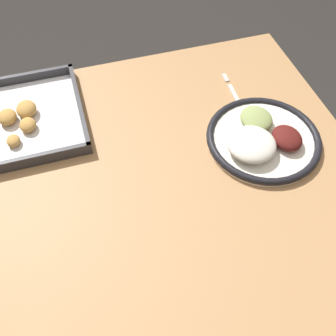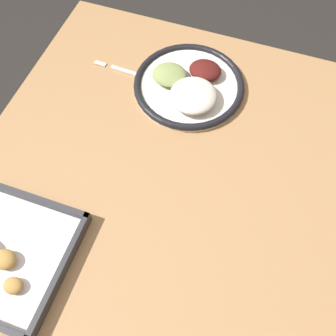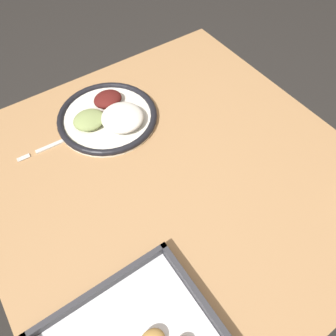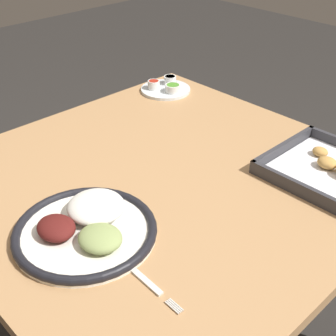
% 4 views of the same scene
% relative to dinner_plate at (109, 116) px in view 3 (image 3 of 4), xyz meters
% --- Properties ---
extents(ground_plane, '(8.00, 8.00, 0.00)m').
position_rel_dinner_plate_xyz_m(ground_plane, '(-0.05, 0.27, -0.75)').
color(ground_plane, '#282623').
extents(dining_table, '(0.98, 1.00, 0.73)m').
position_rel_dinner_plate_xyz_m(dining_table, '(-0.05, 0.27, -0.13)').
color(dining_table, '#AD7F51').
rests_on(dining_table, ground_plane).
extents(dinner_plate, '(0.30, 0.30, 0.06)m').
position_rel_dinner_plate_xyz_m(dinner_plate, '(0.00, 0.00, 0.00)').
color(dinner_plate, white).
rests_on(dinner_plate, dining_table).
extents(fork, '(0.19, 0.02, 0.00)m').
position_rel_dinner_plate_xyz_m(fork, '(0.18, -0.00, -0.01)').
color(fork, silver).
rests_on(fork, dining_table).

